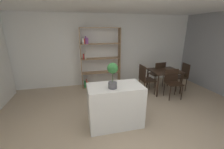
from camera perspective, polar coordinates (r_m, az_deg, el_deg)
name	(u,v)px	position (r m, az deg, el deg)	size (l,w,h in m)	color
ground_plane	(122,126)	(3.42, 4.05, -19.82)	(10.14, 10.14, 0.00)	tan
back_partition	(101,50)	(5.51, -4.57, 9.46)	(7.36, 0.06, 2.60)	white
kitchen_island	(115,105)	(3.25, 1.27, -12.07)	(1.17, 0.66, 0.93)	silver
potted_plant_on_island	(113,73)	(2.82, 0.23, 0.45)	(0.21, 0.21, 0.52)	#4C4C51
open_bookshelf	(98,58)	(5.23, -5.67, 6.33)	(1.42, 0.30, 2.12)	#997551
dining_table	(165,73)	(5.16, 20.08, 0.66)	(0.98, 0.82, 0.75)	black
dining_chair_near	(172,81)	(4.85, 22.83, -2.23)	(0.48, 0.45, 0.88)	black
dining_chair_far	(158,72)	(5.54, 17.70, 0.85)	(0.50, 0.51, 0.94)	black
dining_chair_island_side	(145,77)	(4.84, 12.86, -1.02)	(0.45, 0.46, 0.96)	black
dining_chair_window_side	(182,74)	(5.59, 26.07, 0.07)	(0.45, 0.45, 0.95)	black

